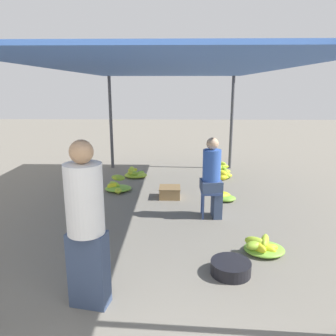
{
  "coord_description": "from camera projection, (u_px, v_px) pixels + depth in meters",
  "views": [
    {
      "loc": [
        0.12,
        -2.18,
        2.17
      ],
      "look_at": [
        0.0,
        3.08,
        0.85
      ],
      "focal_mm": 35.0,
      "sensor_mm": 36.0,
      "label": 1
    }
  ],
  "objects": [
    {
      "name": "stool",
      "position": [
        211.0,
        196.0,
        5.53
      ],
      "size": [
        0.34,
        0.34,
        0.46
      ],
      "color": "#384C84",
      "rests_on": "ground"
    },
    {
      "name": "vendor_foreground",
      "position": [
        86.0,
        224.0,
        3.15
      ],
      "size": [
        0.42,
        0.42,
        1.7
      ],
      "color": "#384766",
      "rests_on": "ground"
    },
    {
      "name": "banana_pile_right_0",
      "position": [
        224.0,
        197.0,
        6.41
      ],
      "size": [
        0.41,
        0.43,
        0.15
      ],
      "color": "#9AC230",
      "rests_on": "ground"
    },
    {
      "name": "banana_pile_left_1",
      "position": [
        135.0,
        174.0,
        8.02
      ],
      "size": [
        0.56,
        0.51,
        0.26
      ],
      "color": "#93BF32",
      "rests_on": "ground"
    },
    {
      "name": "canopy_post_back_left",
      "position": [
        111.0,
        123.0,
        8.71
      ],
      "size": [
        0.08,
        0.08,
        2.43
      ],
      "primitive_type": "cylinder",
      "color": "#4C4C51",
      "rests_on": "ground"
    },
    {
      "name": "vendor_seated",
      "position": [
        213.0,
        176.0,
        5.45
      ],
      "size": [
        0.37,
        0.37,
        1.36
      ],
      "color": "#384766",
      "rests_on": "ground"
    },
    {
      "name": "banana_pile_right_3",
      "position": [
        220.0,
        169.0,
        8.42
      ],
      "size": [
        0.55,
        0.48,
        0.3
      ],
      "color": "#88BB34",
      "rests_on": "ground"
    },
    {
      "name": "crate_near",
      "position": [
        170.0,
        192.0,
        6.55
      ],
      "size": [
        0.42,
        0.42,
        0.22
      ],
      "color": "#9E7A4C",
      "rests_on": "ground"
    },
    {
      "name": "canopy_tarp",
      "position": [
        168.0,
        68.0,
        5.36
      ],
      "size": [
        3.6,
        6.62,
        0.04
      ],
      "primitive_type": "cube",
      "color": "#33569E",
      "rests_on": "canopy_post_front_left"
    },
    {
      "name": "banana_pile_right_2",
      "position": [
        223.0,
        175.0,
        7.88
      ],
      "size": [
        0.45,
        0.41,
        0.22
      ],
      "color": "yellow",
      "rests_on": "ground"
    },
    {
      "name": "canopy_post_back_right",
      "position": [
        232.0,
        123.0,
        8.64
      ],
      "size": [
        0.08,
        0.08,
        2.43
      ],
      "primitive_type": "cylinder",
      "color": "#4C4C51",
      "rests_on": "ground"
    },
    {
      "name": "banana_pile_left_0",
      "position": [
        117.0,
        186.0,
        6.98
      ],
      "size": [
        0.56,
        0.6,
        0.35
      ],
      "color": "#95C031",
      "rests_on": "ground"
    },
    {
      "name": "basin_black",
      "position": [
        231.0,
        268.0,
        3.88
      ],
      "size": [
        0.48,
        0.48,
        0.16
      ],
      "color": "black",
      "rests_on": "ground"
    },
    {
      "name": "banana_pile_right_1",
      "position": [
        262.0,
        247.0,
        4.35
      ],
      "size": [
        0.57,
        0.47,
        0.24
      ],
      "color": "yellow",
      "rests_on": "ground"
    }
  ]
}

